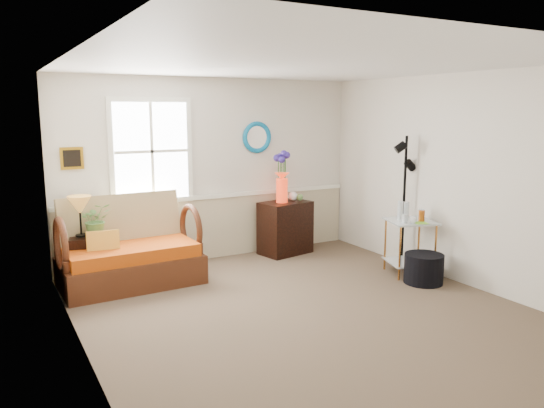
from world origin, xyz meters
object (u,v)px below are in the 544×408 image
cabinet (285,228)px  ottoman (424,269)px  floor_lamp (404,202)px  side_table (410,247)px  loveseat (130,242)px  lamp_stand (86,262)px

cabinet → ottoman: (0.80, -2.07, -0.21)m
floor_lamp → side_table: bearing=-93.1°
side_table → floor_lamp: floor_lamp is taller
loveseat → side_table: 3.61m
loveseat → cabinet: (2.42, 0.33, -0.15)m
cabinet → side_table: size_ratio=1.09×
cabinet → ottoman: bearing=-79.7°
cabinet → floor_lamp: 1.82m
cabinet → floor_lamp: bearing=-62.8°
loveseat → lamp_stand: size_ratio=2.66×
side_table → ottoman: size_ratio=1.50×
lamp_stand → cabinet: cabinet is taller
ottoman → lamp_stand: bearing=152.7°
side_table → ottoman: (-0.11, -0.38, -0.18)m
lamp_stand → ottoman: lamp_stand is taller
side_table → ottoman: bearing=-106.2°
cabinet → floor_lamp: floor_lamp is taller
ottoman → floor_lamp: bearing=68.6°
floor_lamp → ottoman: size_ratio=3.73×
side_table → ottoman: side_table is taller
floor_lamp → cabinet: bearing=152.2°
floor_lamp → ottoman: (-0.27, -0.69, -0.72)m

